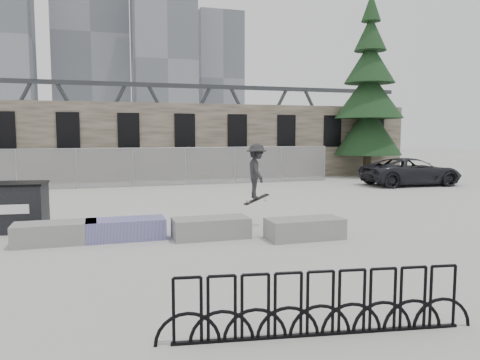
{
  "coord_description": "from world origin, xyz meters",
  "views": [
    {
      "loc": [
        -1.85,
        -12.13,
        2.76
      ],
      "look_at": [
        2.48,
        1.8,
        1.3
      ],
      "focal_mm": 35.0,
      "sensor_mm": 36.0,
      "label": 1
    }
  ],
  "objects_px": {
    "dumpster": "(7,207)",
    "skateboarder": "(257,171)",
    "planter_center_left": "(126,228)",
    "spruce_tree": "(369,98)",
    "bike_rack": "(320,305)",
    "planter_center_right": "(211,227)",
    "planter_offset": "(305,228)",
    "suv": "(411,172)",
    "planter_far_left": "(55,232)"
  },
  "relations": [
    {
      "from": "planter_center_left",
      "to": "planter_offset",
      "type": "height_order",
      "value": "same"
    },
    {
      "from": "planter_center_right",
      "to": "spruce_tree",
      "type": "xyz_separation_m",
      "value": [
        13.8,
        14.3,
        4.72
      ]
    },
    {
      "from": "planter_center_right",
      "to": "planter_offset",
      "type": "distance_m",
      "value": 2.47
    },
    {
      "from": "suv",
      "to": "skateboarder",
      "type": "relative_size",
      "value": 2.93
    },
    {
      "from": "planter_center_left",
      "to": "skateboarder",
      "type": "xyz_separation_m",
      "value": [
        3.82,
        0.57,
        1.36
      ]
    },
    {
      "from": "suv",
      "to": "planter_center_left",
      "type": "bearing_deg",
      "value": 122.17
    },
    {
      "from": "spruce_tree",
      "to": "bike_rack",
      "type": "bearing_deg",
      "value": -123.82
    },
    {
      "from": "planter_offset",
      "to": "dumpster",
      "type": "xyz_separation_m",
      "value": [
        -7.62,
        3.35,
        0.41
      ]
    },
    {
      "from": "dumpster",
      "to": "skateboarder",
      "type": "height_order",
      "value": "skateboarder"
    },
    {
      "from": "dumpster",
      "to": "suv",
      "type": "height_order",
      "value": "suv"
    },
    {
      "from": "planter_far_left",
      "to": "bike_rack",
      "type": "xyz_separation_m",
      "value": [
        3.88,
        -6.82,
        0.15
      ]
    },
    {
      "from": "planter_offset",
      "to": "planter_far_left",
      "type": "bearing_deg",
      "value": 167.79
    },
    {
      "from": "skateboarder",
      "to": "dumpster",
      "type": "bearing_deg",
      "value": 85.08
    },
    {
      "from": "bike_rack",
      "to": "spruce_tree",
      "type": "height_order",
      "value": "spruce_tree"
    },
    {
      "from": "planter_offset",
      "to": "planter_center_left",
      "type": "bearing_deg",
      "value": 163.39
    },
    {
      "from": "planter_center_right",
      "to": "dumpster",
      "type": "relative_size",
      "value": 0.91
    },
    {
      "from": "planter_offset",
      "to": "spruce_tree",
      "type": "xyz_separation_m",
      "value": [
        11.47,
        15.14,
        4.72
      ]
    },
    {
      "from": "planter_center_right",
      "to": "spruce_tree",
      "type": "bearing_deg",
      "value": 46.02
    },
    {
      "from": "planter_center_left",
      "to": "spruce_tree",
      "type": "distance_m",
      "value": 21.62
    },
    {
      "from": "planter_offset",
      "to": "dumpster",
      "type": "distance_m",
      "value": 8.34
    },
    {
      "from": "planter_center_left",
      "to": "dumpster",
      "type": "distance_m",
      "value": 3.74
    },
    {
      "from": "suv",
      "to": "spruce_tree",
      "type": "bearing_deg",
      "value": -3.93
    },
    {
      "from": "dumpster",
      "to": "planter_offset",
      "type": "bearing_deg",
      "value": -18.83
    },
    {
      "from": "bike_rack",
      "to": "skateboarder",
      "type": "relative_size",
      "value": 2.48
    },
    {
      "from": "dumpster",
      "to": "bike_rack",
      "type": "bearing_deg",
      "value": -54.17
    },
    {
      "from": "planter_center_right",
      "to": "skateboarder",
      "type": "relative_size",
      "value": 1.12
    },
    {
      "from": "planter_far_left",
      "to": "spruce_tree",
      "type": "xyz_separation_m",
      "value": [
        17.69,
        13.79,
        4.72
      ]
    },
    {
      "from": "bike_rack",
      "to": "skateboarder",
      "type": "bearing_deg",
      "value": 77.35
    },
    {
      "from": "planter_center_left",
      "to": "suv",
      "type": "height_order",
      "value": "suv"
    },
    {
      "from": "planter_far_left",
      "to": "planter_center_left",
      "type": "distance_m",
      "value": 1.73
    },
    {
      "from": "spruce_tree",
      "to": "suv",
      "type": "distance_m",
      "value": 6.79
    },
    {
      "from": "planter_center_left",
      "to": "spruce_tree",
      "type": "height_order",
      "value": "spruce_tree"
    },
    {
      "from": "suv",
      "to": "bike_rack",
      "type": "bearing_deg",
      "value": 142.39
    },
    {
      "from": "planter_offset",
      "to": "suv",
      "type": "xyz_separation_m",
      "value": [
        10.84,
        9.91,
        0.44
      ]
    },
    {
      "from": "planter_far_left",
      "to": "planter_center_left",
      "type": "bearing_deg",
      "value": -0.2
    },
    {
      "from": "planter_offset",
      "to": "dumpster",
      "type": "relative_size",
      "value": 0.91
    },
    {
      "from": "planter_far_left",
      "to": "spruce_tree",
      "type": "height_order",
      "value": "spruce_tree"
    },
    {
      "from": "planter_center_left",
      "to": "bike_rack",
      "type": "height_order",
      "value": "bike_rack"
    },
    {
      "from": "planter_far_left",
      "to": "spruce_tree",
      "type": "distance_m",
      "value": 22.92
    },
    {
      "from": "dumpster",
      "to": "suv",
      "type": "distance_m",
      "value": 19.59
    },
    {
      "from": "dumpster",
      "to": "skateboarder",
      "type": "distance_m",
      "value": 7.15
    },
    {
      "from": "planter_center_right",
      "to": "planter_offset",
      "type": "relative_size",
      "value": 1.0
    },
    {
      "from": "planter_center_left",
      "to": "bike_rack",
      "type": "relative_size",
      "value": 0.45
    },
    {
      "from": "dumpster",
      "to": "planter_center_right",
      "type": "bearing_deg",
      "value": -20.51
    },
    {
      "from": "planter_center_right",
      "to": "planter_offset",
      "type": "height_order",
      "value": "same"
    },
    {
      "from": "suv",
      "to": "planter_center_right",
      "type": "bearing_deg",
      "value": 127.54
    },
    {
      "from": "planter_center_left",
      "to": "planter_center_right",
      "type": "height_order",
      "value": "same"
    },
    {
      "from": "planter_center_left",
      "to": "skateboarder",
      "type": "height_order",
      "value": "skateboarder"
    },
    {
      "from": "planter_center_right",
      "to": "planter_offset",
      "type": "xyz_separation_m",
      "value": [
        2.33,
        -0.83,
        0.0
      ]
    },
    {
      "from": "bike_rack",
      "to": "suv",
      "type": "height_order",
      "value": "suv"
    }
  ]
}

